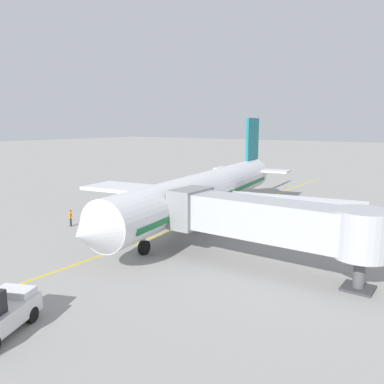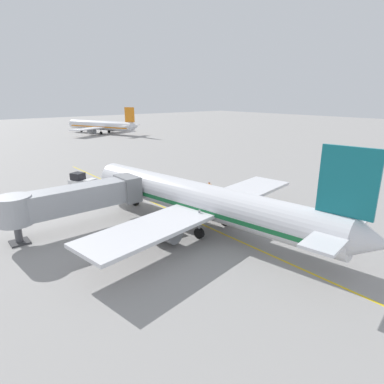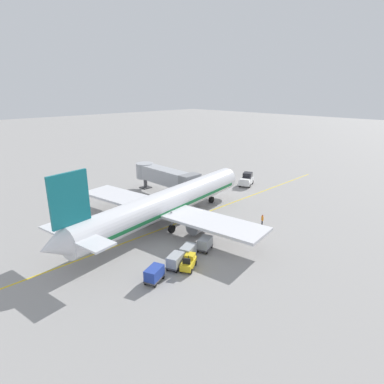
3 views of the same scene
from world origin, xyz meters
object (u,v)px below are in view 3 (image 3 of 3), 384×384
at_px(jet_bridge, 165,176).
at_px(baggage_cart_front, 205,243).
at_px(ground_crew_wing_walker, 192,229).
at_px(baggage_tug_lead, 189,262).
at_px(ground_crew_loader, 262,220).
at_px(baggage_cart_second_in_train, 188,251).
at_px(baggage_cart_tail_end, 154,273).
at_px(baggage_cart_third_in_train, 175,260).
at_px(pushback_tractor, 247,180).
at_px(parked_airliner, 167,203).

relative_size(jet_bridge, baggage_cart_front, 5.13).
relative_size(baggage_cart_front, ground_crew_wing_walker, 1.74).
bearing_deg(baggage_tug_lead, ground_crew_loader, 93.42).
relative_size(baggage_cart_second_in_train, ground_crew_loader, 1.74).
distance_m(baggage_cart_front, baggage_cart_tail_end, 8.52).
relative_size(baggage_cart_third_in_train, baggage_cart_tail_end, 1.00).
bearing_deg(baggage_cart_tail_end, baggage_cart_second_in_train, 100.34).
bearing_deg(pushback_tractor, ground_crew_loader, -47.38).
xyz_separation_m(pushback_tractor, baggage_cart_front, (13.10, -25.97, -0.15)).
xyz_separation_m(baggage_cart_front, ground_crew_wing_walker, (-4.02, 1.80, 0.00)).
distance_m(jet_bridge, baggage_cart_tail_end, 28.27).
distance_m(baggage_cart_second_in_train, ground_crew_loader, 13.85).
xyz_separation_m(jet_bridge, ground_crew_loader, (20.53, 0.58, -2.50)).
xyz_separation_m(pushback_tractor, baggage_cart_second_in_train, (13.13, -28.81, -0.15)).
bearing_deg(baggage_cart_front, baggage_cart_second_in_train, -89.53).
relative_size(parked_airliner, baggage_cart_front, 12.64).
height_order(parked_airliner, baggage_tug_lead, parked_airliner).
distance_m(baggage_cart_front, baggage_cart_third_in_train, 5.25).
xyz_separation_m(baggage_tug_lead, baggage_cart_third_in_train, (-1.03, -0.98, 0.24)).
bearing_deg(baggage_cart_second_in_train, pushback_tractor, 114.49).
height_order(parked_airliner, baggage_cart_front, parked_airliner).
height_order(jet_bridge, baggage_tug_lead, jet_bridge).
xyz_separation_m(baggage_cart_second_in_train, ground_crew_loader, (0.65, 13.84, 0.00)).
distance_m(baggage_tug_lead, baggage_cart_third_in_train, 1.44).
bearing_deg(baggage_tug_lead, baggage_cart_tail_end, -97.30).
height_order(baggage_cart_front, ground_crew_loader, ground_crew_loader).
relative_size(parked_airliner, ground_crew_loader, 22.05).
distance_m(ground_crew_wing_walker, ground_crew_loader, 10.33).
relative_size(baggage_cart_front, baggage_cart_third_in_train, 1.00).
height_order(parked_airliner, baggage_cart_tail_end, parked_airliner).
distance_m(baggage_cart_front, ground_crew_loader, 11.02).
relative_size(parked_airliner, baggage_cart_third_in_train, 12.64).
relative_size(parked_airliner, pushback_tractor, 7.59).
xyz_separation_m(parked_airliner, baggage_cart_second_in_train, (9.12, -4.61, -2.24)).
relative_size(jet_bridge, baggage_cart_third_in_train, 5.13).
distance_m(baggage_tug_lead, ground_crew_wing_walker, 8.25).
bearing_deg(parked_airliner, baggage_cart_front, -11.04).
distance_m(jet_bridge, pushback_tractor, 17.12).
bearing_deg(pushback_tractor, baggage_cart_front, -63.23).
bearing_deg(jet_bridge, baggage_cart_front, -27.68).
bearing_deg(ground_crew_wing_walker, parked_airliner, -179.73).
relative_size(baggage_cart_third_in_train, ground_crew_loader, 1.74).
bearing_deg(jet_bridge, ground_crew_loader, 1.63).
bearing_deg(parked_airliner, pushback_tractor, 99.40).
distance_m(pushback_tractor, ground_crew_loader, 20.35).
relative_size(baggage_tug_lead, baggage_cart_second_in_train, 0.94).
height_order(baggage_cart_second_in_train, ground_crew_loader, ground_crew_loader).
xyz_separation_m(baggage_tug_lead, baggage_cart_second_in_train, (-1.56, 1.41, 0.24)).
xyz_separation_m(pushback_tractor, baggage_cart_third_in_train, (13.66, -31.20, -0.15)).
height_order(jet_bridge, ground_crew_wing_walker, jet_bridge).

